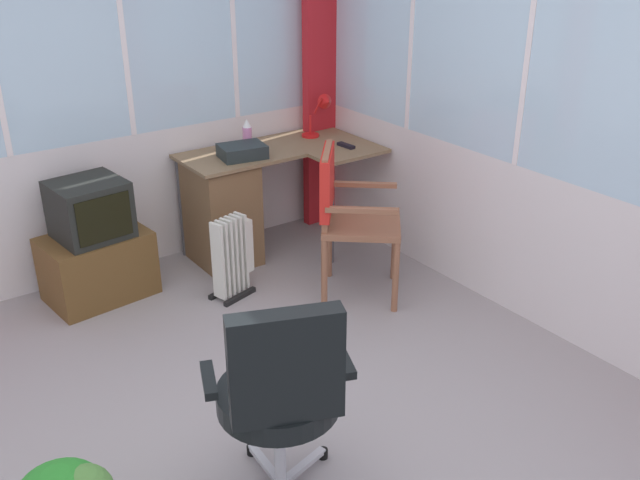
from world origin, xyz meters
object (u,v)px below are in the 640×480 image
object	(u,v)px
desk	(229,205)
wooden_armchair	(342,203)
spray_bottle	(247,135)
tv_on_stand	(95,248)
office_chair	(281,390)
paper_tray	(242,151)
tv_remote	(346,146)
desk_lamp	(323,109)
space_heater	(233,256)

from	to	relation	value
desk	wooden_armchair	bearing A→B (deg)	-69.10
desk	spray_bottle	bearing A→B (deg)	17.99
tv_on_stand	office_chair	bearing A→B (deg)	-90.24
paper_tray	wooden_armchair	size ratio (longest dim) A/B	0.31
wooden_armchair	tv_remote	bearing A→B (deg)	50.88
desk_lamp	office_chair	size ratio (longest dim) A/B	0.32
desk	office_chair	world-z (taller)	office_chair
paper_tray	space_heater	bearing A→B (deg)	-128.60
paper_tray	tv_on_stand	size ratio (longest dim) A/B	0.38
tv_remote	paper_tray	distance (m)	0.75
tv_remote	desk	bearing A→B (deg)	155.14
office_chair	desk_lamp	bearing A→B (deg)	51.07
desk_lamp	wooden_armchair	world-z (taller)	desk_lamp
paper_tray	office_chair	distance (m)	2.40
desk	paper_tray	xyz separation A→B (m)	(0.08, -0.07, 0.39)
desk	desk_lamp	world-z (taller)	desk_lamp
tv_on_stand	space_heater	bearing A→B (deg)	-34.02
tv_remote	space_heater	world-z (taller)	tv_remote
spray_bottle	tv_on_stand	xyz separation A→B (m)	(-1.18, -0.07, -0.52)
paper_tray	space_heater	xyz separation A→B (m)	(-0.33, -0.42, -0.53)
desk	space_heater	xyz separation A→B (m)	(-0.25, -0.49, -0.13)
spray_bottle	wooden_armchair	size ratio (longest dim) A/B	0.22
spray_bottle	wooden_armchair	distance (m)	0.97
office_chair	tv_on_stand	world-z (taller)	office_chair
desk	wooden_armchair	world-z (taller)	wooden_armchair
paper_tray	wooden_armchair	xyz separation A→B (m)	(0.25, -0.80, -0.18)
paper_tray	space_heater	size ratio (longest dim) A/B	0.55
wooden_armchair	tv_on_stand	bearing A→B (deg)	146.44
tv_on_stand	space_heater	size ratio (longest dim) A/B	1.44
space_heater	office_chair	bearing A→B (deg)	-112.97
wooden_armchair	space_heater	size ratio (longest dim) A/B	1.79
desk	paper_tray	distance (m)	0.41
office_chair	desk	bearing A→B (deg)	66.09
desk	tv_remote	xyz separation A→B (m)	(0.80, -0.29, 0.36)
desk	office_chair	xyz separation A→B (m)	(-0.98, -2.21, 0.18)
paper_tray	tv_on_stand	distance (m)	1.15
spray_bottle	tv_on_stand	distance (m)	1.29
spray_bottle	desk	bearing A→B (deg)	-162.01
office_chair	tv_on_stand	size ratio (longest dim) A/B	1.27
office_chair	spray_bottle	bearing A→B (deg)	62.50
spray_bottle	office_chair	bearing A→B (deg)	-117.50
tv_on_stand	spray_bottle	bearing A→B (deg)	3.41
tv_remote	tv_on_stand	world-z (taller)	tv_on_stand
desk	tv_on_stand	bearing A→B (deg)	-179.79
desk_lamp	spray_bottle	world-z (taller)	desk_lamp
tv_remote	office_chair	bearing A→B (deg)	-137.70
desk_lamp	paper_tray	world-z (taller)	desk_lamp
desk_lamp	spray_bottle	size ratio (longest dim) A/B	1.49
desk	wooden_armchair	xyz separation A→B (m)	(0.33, -0.87, 0.21)
tv_on_stand	space_heater	distance (m)	0.87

